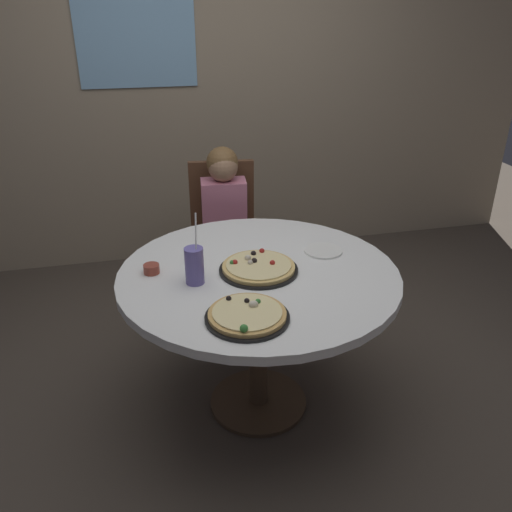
# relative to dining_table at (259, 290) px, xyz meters

# --- Properties ---
(ground_plane) EXTENTS (8.00, 8.00, 0.00)m
(ground_plane) POSITION_rel_dining_table_xyz_m (0.00, 0.00, -0.66)
(ground_plane) COLOR #4C4238
(wall_with_window) EXTENTS (5.20, 0.14, 2.90)m
(wall_with_window) POSITION_rel_dining_table_xyz_m (-0.00, 1.88, 0.80)
(wall_with_window) COLOR gray
(wall_with_window) RESTS_ON ground_plane
(dining_table) EXTENTS (1.24, 1.24, 0.75)m
(dining_table) POSITION_rel_dining_table_xyz_m (0.00, 0.00, 0.00)
(dining_table) COLOR white
(dining_table) RESTS_ON ground_plane
(chair_wooden) EXTENTS (0.44, 0.44, 0.95)m
(chair_wooden) POSITION_rel_dining_table_xyz_m (0.01, 0.99, -0.13)
(chair_wooden) COLOR brown
(chair_wooden) RESTS_ON ground_plane
(diner_child) EXTENTS (0.29, 0.42, 1.08)m
(diner_child) POSITION_rel_dining_table_xyz_m (-0.01, 0.81, -0.17)
(diner_child) COLOR #3F4766
(diner_child) RESTS_ON ground_plane
(pizza_veggie) EXTENTS (0.35, 0.35, 0.05)m
(pizza_veggie) POSITION_rel_dining_table_xyz_m (-0.00, 0.01, 0.11)
(pizza_veggie) COLOR black
(pizza_veggie) RESTS_ON dining_table
(pizza_cheese) EXTENTS (0.32, 0.32, 0.05)m
(pizza_cheese) POSITION_rel_dining_table_xyz_m (-0.13, -0.37, 0.11)
(pizza_cheese) COLOR black
(pizza_cheese) RESTS_ON dining_table
(soda_cup) EXTENTS (0.08, 0.08, 0.31)m
(soda_cup) POSITION_rel_dining_table_xyz_m (-0.29, -0.04, 0.18)
(soda_cup) COLOR #6659A5
(soda_cup) RESTS_ON dining_table
(sauce_bowl) EXTENTS (0.07, 0.07, 0.04)m
(sauce_bowl) POSITION_rel_dining_table_xyz_m (-0.46, 0.09, 0.11)
(sauce_bowl) COLOR brown
(sauce_bowl) RESTS_ON dining_table
(plate_small) EXTENTS (0.18, 0.18, 0.01)m
(plate_small) POSITION_rel_dining_table_xyz_m (0.35, 0.12, 0.10)
(plate_small) COLOR white
(plate_small) RESTS_ON dining_table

